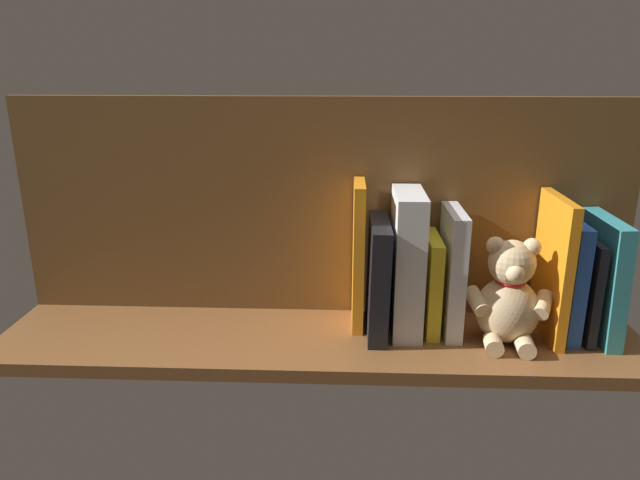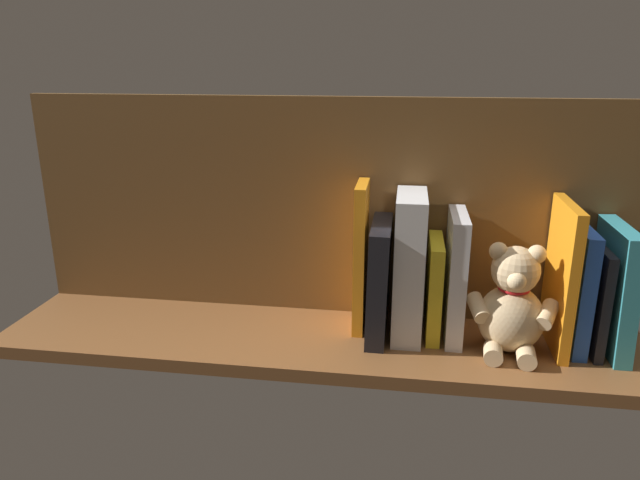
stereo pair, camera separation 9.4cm
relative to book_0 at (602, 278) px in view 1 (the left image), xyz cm
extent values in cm
cube|color=brown|center=(46.40, 1.81, -11.27)|extent=(107.94, 25.18, 2.20)
cube|color=brown|center=(46.40, -8.53, 9.13)|extent=(107.94, 1.50, 38.61)
cube|color=teal|center=(0.00, 0.00, 0.00)|extent=(3.34, 14.75, 20.42)
cube|color=black|center=(2.84, -0.56, -1.65)|extent=(1.44, 13.63, 17.05)
cube|color=blue|center=(5.49, -0.75, -0.29)|extent=(2.27, 13.26, 19.76)
cube|color=orange|center=(8.24, 0.02, 1.67)|extent=(1.63, 14.80, 23.68)
ellipsoid|color=#D1B284|center=(15.77, 2.94, -4.77)|extent=(11.15, 10.19, 10.80)
sphere|color=#D1B284|center=(15.77, 2.94, 3.41)|extent=(7.42, 7.42, 7.42)
sphere|color=#D1B284|center=(13.00, 3.23, 6.19)|extent=(2.87, 2.87, 2.87)
sphere|color=#D1B284|center=(18.54, 2.66, 6.19)|extent=(2.87, 2.87, 2.87)
sphere|color=beige|center=(16.09, 6.08, 2.85)|extent=(2.87, 2.87, 2.87)
cylinder|color=#D1B284|center=(10.80, 4.81, -2.88)|extent=(4.59, 5.88, 3.99)
cylinder|color=#D1B284|center=(21.01, 3.76, -2.88)|extent=(3.75, 5.76, 3.99)
cylinder|color=#D1B284|center=(13.82, 7.76, -8.74)|extent=(3.27, 4.32, 2.87)
cylinder|color=#D1B284|center=(18.66, 7.26, -8.74)|extent=(3.27, 4.32, 2.87)
torus|color=red|center=(15.77, 2.94, 0.46)|extent=(5.41, 5.41, 0.84)
cube|color=silver|center=(24.41, -1.00, 0.38)|extent=(2.70, 12.76, 21.10)
cube|color=yellow|center=(27.67, -1.38, -1.94)|extent=(2.21, 11.99, 16.46)
cube|color=silver|center=(31.99, -0.68, 1.88)|extent=(4.83, 13.19, 24.10)
cube|color=black|center=(36.78, 0.07, -0.52)|extent=(3.47, 14.88, 19.35)
cube|color=orange|center=(40.06, -2.42, 2.45)|extent=(1.82, 9.91, 25.25)
camera|label=1|loc=(42.45, 91.40, 34.74)|focal=32.72mm
camera|label=2|loc=(33.10, 90.50, 34.74)|focal=32.72mm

